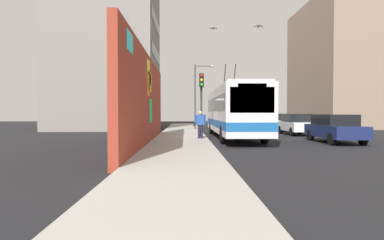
% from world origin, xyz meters
% --- Properties ---
extents(ground_plane, '(80.00, 80.00, 0.00)m').
position_xyz_m(ground_plane, '(0.00, 0.00, 0.00)').
color(ground_plane, black).
extents(sidewalk_slab, '(48.00, 3.20, 0.15)m').
position_xyz_m(sidewalk_slab, '(0.00, 1.60, 0.07)').
color(sidewalk_slab, '#9E9B93').
rests_on(sidewalk_slab, ground_plane).
extents(graffiti_wall, '(15.05, 0.32, 4.60)m').
position_xyz_m(graffiti_wall, '(-3.48, 3.35, 2.30)').
color(graffiti_wall, maroon).
rests_on(graffiti_wall, ground_plane).
extents(building_far_left, '(9.93, 9.72, 15.94)m').
position_xyz_m(building_far_left, '(12.57, 9.20, 7.97)').
color(building_far_left, gray).
rests_on(building_far_left, ground_plane).
extents(building_far_right, '(13.76, 8.81, 14.29)m').
position_xyz_m(building_far_right, '(16.85, -17.00, 7.15)').
color(building_far_right, gray).
rests_on(building_far_right, ground_plane).
extents(city_bus, '(12.19, 2.51, 5.07)m').
position_xyz_m(city_bus, '(1.07, -1.80, 1.83)').
color(city_bus, silver).
rests_on(city_bus, ground_plane).
extents(parked_car_navy, '(4.28, 1.84, 1.58)m').
position_xyz_m(parked_car_navy, '(-2.27, -7.00, 0.83)').
color(parked_car_navy, navy).
rests_on(parked_car_navy, ground_plane).
extents(parked_car_white, '(4.07, 1.76, 1.58)m').
position_xyz_m(parked_car_white, '(3.89, -7.00, 0.83)').
color(parked_car_white, white).
rests_on(parked_car_white, ground_plane).
extents(parked_car_silver, '(4.62, 1.76, 1.58)m').
position_xyz_m(parked_car_silver, '(9.31, -7.00, 0.83)').
color(parked_car_silver, '#B7B7BC').
rests_on(parked_car_silver, ground_plane).
extents(pedestrian_at_curb, '(0.22, 0.73, 1.62)m').
position_xyz_m(pedestrian_at_curb, '(-1.15, 0.47, 1.09)').
color(pedestrian_at_curb, '#1E1E2D').
rests_on(pedestrian_at_curb, sidewalk_slab).
extents(traffic_light, '(0.49, 0.28, 3.97)m').
position_xyz_m(traffic_light, '(-0.16, 0.35, 2.83)').
color(traffic_light, '#2D382D').
rests_on(traffic_light, sidewalk_slab).
extents(street_lamp, '(0.44, 1.84, 6.01)m').
position_xyz_m(street_lamp, '(9.83, 0.23, 3.64)').
color(street_lamp, '#4C4C51').
rests_on(street_lamp, sidewalk_slab).
extents(flying_pigeons, '(5.47, 2.61, 1.36)m').
position_xyz_m(flying_pigeons, '(0.36, -1.67, 7.08)').
color(flying_pigeons, '#47474C').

